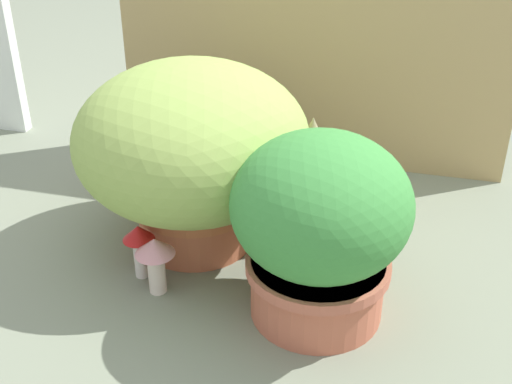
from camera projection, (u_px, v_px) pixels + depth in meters
The scene contains 7 objects.
ground_plane at pixel (217, 263), 1.59m from camera, with size 6.00×6.00×0.00m, color gray.
cardboard_backdrop at pixel (313, 29), 1.86m from camera, with size 1.13×0.03×0.80m, color tan.
grass_planter at pixel (192, 147), 1.55m from camera, with size 0.54×0.54×0.45m.
leafy_planter at pixel (320, 225), 1.33m from camera, with size 0.36×0.36×0.41m.
cat at pixel (271, 189), 1.65m from camera, with size 0.38×0.19×0.32m.
mushroom_ornament_red at pixel (139, 241), 1.50m from camera, with size 0.07×0.07×0.13m.
mushroom_ornament_pink at pixel (155, 255), 1.45m from camera, with size 0.09×0.09×0.14m.
Camera 1 is at (0.41, -1.23, 0.94)m, focal length 47.33 mm.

